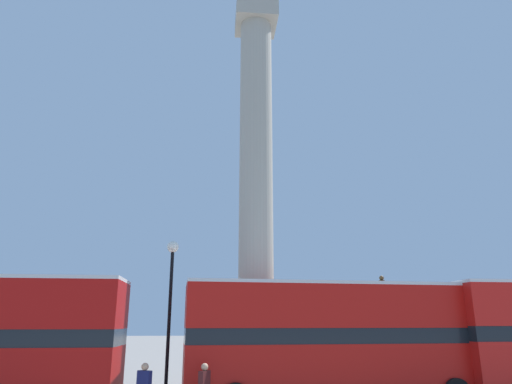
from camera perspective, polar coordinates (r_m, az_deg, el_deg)
The scene contains 4 objects.
monument_column at distance 21.36m, azimuth 0.00°, elevation -8.46°, with size 5.59×5.59×20.36m.
bus_a at distance 18.38m, azimuth 9.90°, elevation -17.29°, with size 11.51×3.53×4.39m.
equestrian_statue at distance 28.93m, azimuth 16.08°, elevation -18.35°, with size 4.51×3.84×5.67m.
street_lamp at distance 19.45m, azimuth -10.67°, elevation -12.96°, with size 0.49×0.49×6.23m.
Camera 1 is at (-1.92, -21.08, 2.86)m, focal length 32.00 mm.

